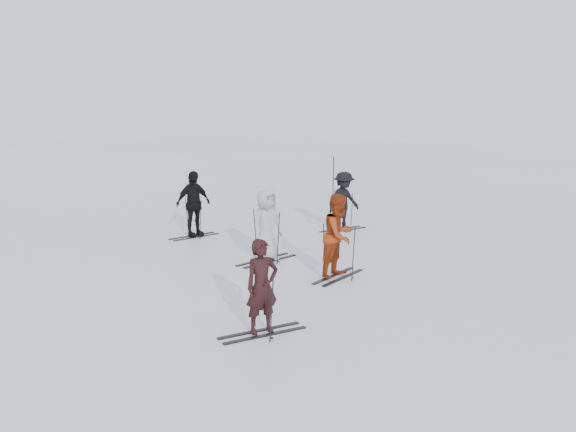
# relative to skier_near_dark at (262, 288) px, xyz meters

# --- Properties ---
(ground) EXTENTS (120.00, 120.00, 0.00)m
(ground) POSITION_rel_skier_near_dark_xyz_m (-2.31, 3.80, -0.78)
(ground) COLOR silver
(ground) RESTS_ON ground
(skier_near_dark) EXTENTS (0.61, 0.68, 1.55)m
(skier_near_dark) POSITION_rel_skier_near_dark_xyz_m (0.00, 0.00, 0.00)
(skier_near_dark) COLOR black
(skier_near_dark) RESTS_ON ground
(skier_red) EXTENTS (0.79, 0.96, 1.83)m
(skier_red) POSITION_rel_skier_near_dark_xyz_m (-0.31, 3.58, 0.14)
(skier_red) COLOR maroon
(skier_red) RESTS_ON ground
(skier_grey) EXTENTS (0.73, 0.96, 1.74)m
(skier_grey) POSITION_rel_skier_near_dark_xyz_m (-2.43, 3.98, 0.10)
(skier_grey) COLOR #A5AAAF
(skier_grey) RESTS_ON ground
(skier_uphill_left) EXTENTS (0.78, 1.21, 1.91)m
(skier_uphill_left) POSITION_rel_skier_near_dark_xyz_m (-5.76, 5.24, 0.18)
(skier_uphill_left) COLOR black
(skier_uphill_left) RESTS_ON ground
(skier_uphill_far) EXTENTS (1.08, 1.33, 1.79)m
(skier_uphill_far) POSITION_rel_skier_near_dark_xyz_m (-2.38, 8.35, 0.12)
(skier_uphill_far) COLOR black
(skier_uphill_far) RESTS_ON ground
(skis_near_dark) EXTENTS (1.73, 1.48, 1.12)m
(skis_near_dark) POSITION_rel_skier_near_dark_xyz_m (0.00, 0.00, -0.22)
(skis_near_dark) COLOR black
(skis_near_dark) RESTS_ON ground
(skis_red) EXTENTS (1.75, 1.06, 1.21)m
(skis_red) POSITION_rel_skier_near_dark_xyz_m (-0.31, 3.58, -0.17)
(skis_red) COLOR black
(skis_red) RESTS_ON ground
(skis_grey) EXTENTS (1.95, 1.33, 1.30)m
(skis_grey) POSITION_rel_skier_near_dark_xyz_m (-2.43, 3.98, -0.12)
(skis_grey) COLOR black
(skis_grey) RESTS_ON ground
(skis_uphill_left) EXTENTS (1.78, 1.29, 1.17)m
(skis_uphill_left) POSITION_rel_skier_near_dark_xyz_m (-5.76, 5.24, -0.19)
(skis_uphill_left) COLOR black
(skis_uphill_left) RESTS_ON ground
(skis_uphill_far) EXTENTS (1.90, 1.50, 1.23)m
(skis_uphill_far) POSITION_rel_skier_near_dark_xyz_m (-2.38, 8.35, -0.16)
(skis_uphill_far) COLOR black
(skis_uphill_far) RESTS_ON ground
(piste_marker) EXTENTS (0.05, 0.05, 1.80)m
(piste_marker) POSITION_rel_skier_near_dark_xyz_m (-5.54, 14.17, 0.12)
(piste_marker) COLOR black
(piste_marker) RESTS_ON ground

